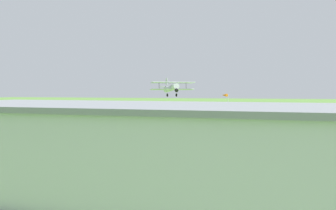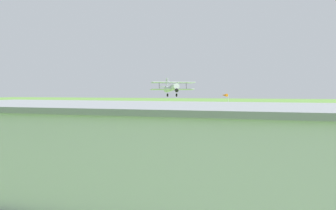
# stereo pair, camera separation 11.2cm
# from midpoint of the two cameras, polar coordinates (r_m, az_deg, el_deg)

# --- Properties ---
(ground_plane) EXTENTS (400.00, 400.00, 0.00)m
(ground_plane) POSITION_cam_midpoint_polar(r_m,az_deg,el_deg) (61.58, 5.96, -3.87)
(ground_plane) COLOR #568438
(hangar) EXTENTS (30.49, 13.03, 6.05)m
(hangar) POSITION_cam_midpoint_polar(r_m,az_deg,el_deg) (22.83, -5.79, -7.39)
(hangar) COLOR silver
(hangar) RESTS_ON ground_plane
(biplane) EXTENTS (8.50, 7.38, 3.78)m
(biplane) POSITION_cam_midpoint_polar(r_m,az_deg,el_deg) (65.37, 0.58, 3.02)
(biplane) COLOR silver
(car_orange) EXTENTS (2.23, 4.04, 1.63)m
(car_orange) POSITION_cam_midpoint_polar(r_m,az_deg,el_deg) (40.91, -16.48, -6.10)
(car_orange) COLOR orange
(car_orange) RESTS_ON ground_plane
(car_blue) EXTENTS (2.00, 4.26, 1.56)m
(car_blue) POSITION_cam_midpoint_polar(r_m,az_deg,el_deg) (44.16, -24.76, -5.64)
(car_blue) COLOR #23389E
(car_blue) RESTS_ON ground_plane
(person_beside_truck) EXTENTS (0.54, 0.54, 1.52)m
(person_beside_truck) POSITION_cam_midpoint_polar(r_m,az_deg,el_deg) (39.14, -4.03, -6.53)
(person_beside_truck) COLOR beige
(person_beside_truck) RESTS_ON ground_plane
(person_near_hangar_door) EXTENTS (0.46, 0.46, 1.70)m
(person_near_hangar_door) POSITION_cam_midpoint_polar(r_m,az_deg,el_deg) (38.73, 9.08, -6.51)
(person_near_hangar_door) COLOR #3F3F47
(person_near_hangar_door) RESTS_ON ground_plane
(person_by_parked_cars) EXTENTS (0.41, 0.41, 1.73)m
(person_by_parked_cars) POSITION_cam_midpoint_polar(r_m,az_deg,el_deg) (41.74, -11.03, -5.84)
(person_by_parked_cars) COLOR #72338C
(person_by_parked_cars) RESTS_ON ground_plane
(person_crossing_taxiway) EXTENTS (0.44, 0.44, 1.68)m
(person_crossing_taxiway) POSITION_cam_midpoint_polar(r_m,az_deg,el_deg) (40.69, -7.80, -6.08)
(person_crossing_taxiway) COLOR navy
(person_crossing_taxiway) RESTS_ON ground_plane
(windsock) EXTENTS (1.45, 1.29, 6.21)m
(windsock) POSITION_cam_midpoint_polar(r_m,az_deg,el_deg) (65.12, 9.69, 1.28)
(windsock) COLOR silver
(windsock) RESTS_ON ground_plane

